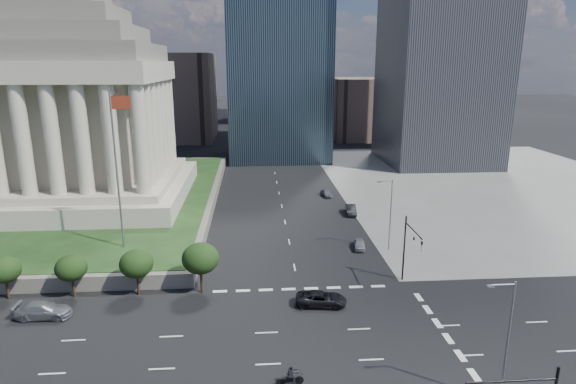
{
  "coord_description": "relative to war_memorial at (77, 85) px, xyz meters",
  "views": [
    {
      "loc": [
        -4.9,
        -36.02,
        25.0
      ],
      "look_at": [
        -1.4,
        12.14,
        12.02
      ],
      "focal_mm": 30.0,
      "sensor_mm": 36.0,
      "label": 1
    }
  ],
  "objects": [
    {
      "name": "midrise_glass",
      "position": [
        36.0,
        47.0,
        8.6
      ],
      "size": [
        26.0,
        26.0,
        60.0
      ],
      "primitive_type": "cube",
      "color": "black",
      "rests_on": "ground"
    },
    {
      "name": "street_lamp_south",
      "position": [
        47.33,
        -54.0,
        -15.74
      ],
      "size": [
        2.13,
        0.22,
        10.0
      ],
      "color": "slate",
      "rests_on": "ground"
    },
    {
      "name": "war_memorial",
      "position": [
        0.0,
        0.0,
        0.0
      ],
      "size": [
        34.0,
        34.0,
        39.0
      ],
      "primitive_type": null,
      "color": "#B0A893",
      "rests_on": "plaza_lawn"
    },
    {
      "name": "pickup_truck",
      "position": [
        35.99,
        -38.0,
        -20.65
      ],
      "size": [
        3.16,
        5.67,
        1.5
      ],
      "primitive_type": "imported",
      "rotation": [
        0.0,
        0.0,
        1.44
      ],
      "color": "black",
      "rests_on": "ground"
    },
    {
      "name": "sidewalk_ne",
      "position": [
        80.0,
        12.0,
        -21.38
      ],
      "size": [
        68.0,
        90.0,
        0.03
      ],
      "primitive_type": "cube",
      "color": "slate",
      "rests_on": "ground"
    },
    {
      "name": "building_filler_nw",
      "position": [
        4.0,
        82.0,
        -7.4
      ],
      "size": [
        24.0,
        30.0,
        28.0
      ],
      "primitive_type": "cube",
      "color": "#4F4136",
      "rests_on": "ground"
    },
    {
      "name": "street_lamp_north",
      "position": [
        47.33,
        -23.0,
        -15.74
      ],
      "size": [
        2.13,
        0.22,
        10.0
      ],
      "color": "slate",
      "rests_on": "ground"
    },
    {
      "name": "suv_grey",
      "position": [
        7.56,
        -38.51,
        -20.6
      ],
      "size": [
        2.37,
        5.57,
        1.6
      ],
      "primitive_type": "imported",
      "rotation": [
        0.0,
        0.0,
        1.55
      ],
      "color": "slate",
      "rests_on": "ground"
    },
    {
      "name": "motorcycle_trail",
      "position": [
        31.66,
        -50.91,
        -20.55
      ],
      "size": [
        2.34,
        0.92,
        1.7
      ],
      "primitive_type": null,
      "rotation": [
        0.0,
        0.0,
        0.13
      ],
      "color": "black",
      "rests_on": "ground"
    },
    {
      "name": "plaza_lawn",
      "position": [
        -11.0,
        2.0,
        -19.55
      ],
      "size": [
        64.0,
        68.0,
        0.1
      ],
      "primitive_type": "cube",
      "color": "#1B3214",
      "rests_on": "plaza_terrace"
    },
    {
      "name": "plaza_terrace",
      "position": [
        -11.0,
        2.0,
        -20.5
      ],
      "size": [
        66.0,
        70.0,
        1.8
      ],
      "primitive_type": "cube",
      "color": "#625E54",
      "rests_on": "ground"
    },
    {
      "name": "parked_sedan_far",
      "position": [
        43.0,
        4.94,
        -20.75
      ],
      "size": [
        4.03,
        2.14,
        1.31
      ],
      "primitive_type": "imported",
      "rotation": [
        0.0,
        0.0,
        0.16
      ],
      "color": "#54585B",
      "rests_on": "ground"
    },
    {
      "name": "parked_sedan_mid",
      "position": [
        45.5,
        -6.65,
        -20.63
      ],
      "size": [
        2.15,
        4.83,
        1.54
      ],
      "primitive_type": "imported",
      "rotation": [
        0.0,
        0.0,
        -0.11
      ],
      "color": "black",
      "rests_on": "ground"
    },
    {
      "name": "traffic_signal_ne",
      "position": [
        46.5,
        -34.3,
        -16.15
      ],
      "size": [
        0.3,
        5.74,
        8.0
      ],
      "color": "black",
      "rests_on": "ground"
    },
    {
      "name": "building_filler_ne",
      "position": [
        66.0,
        82.0,
        -11.4
      ],
      "size": [
        20.0,
        30.0,
        20.0
      ],
      "primitive_type": "cube",
      "color": "#4F4136",
      "rests_on": "ground"
    },
    {
      "name": "flagpole",
      "position": [
        12.17,
        -24.0,
        -8.29
      ],
      "size": [
        2.52,
        0.24,
        20.0
      ],
      "color": "slate",
      "rests_on": "plaza_lawn"
    },
    {
      "name": "ground",
      "position": [
        34.0,
        52.0,
        -21.4
      ],
      "size": [
        500.0,
        500.0,
        0.0
      ],
      "primitive_type": "plane",
      "color": "black",
      "rests_on": "ground"
    },
    {
      "name": "parked_sedan_near",
      "position": [
        43.56,
        -22.34,
        -20.76
      ],
      "size": [
        2.13,
        3.99,
        1.29
      ],
      "primitive_type": "imported",
      "rotation": [
        0.0,
        0.0,
        -0.17
      ],
      "color": "gray",
      "rests_on": "ground"
    }
  ]
}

